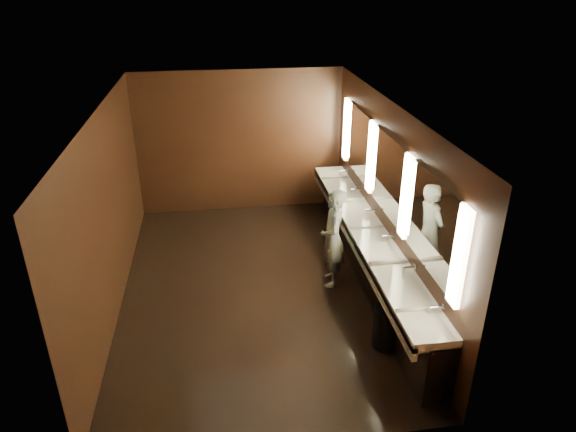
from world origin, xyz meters
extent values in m
plane|color=black|center=(0.00, 0.00, 0.00)|extent=(6.00, 6.00, 0.00)
cube|color=#2D2D2B|center=(0.00, 0.00, 2.80)|extent=(4.00, 6.00, 0.02)
cube|color=black|center=(0.00, 3.00, 1.40)|extent=(4.00, 0.02, 2.80)
cube|color=black|center=(0.00, -3.00, 1.40)|extent=(4.00, 0.02, 2.80)
cube|color=black|center=(-2.00, 0.00, 1.40)|extent=(0.02, 6.00, 2.80)
cube|color=black|center=(2.00, 0.00, 1.40)|extent=(0.02, 6.00, 2.80)
cube|color=black|center=(1.82, 0.00, 0.40)|extent=(0.36, 5.40, 0.81)
cube|color=silver|center=(1.73, 0.00, 0.85)|extent=(0.55, 5.40, 0.12)
cube|color=silver|center=(1.48, 0.00, 0.77)|extent=(0.06, 5.40, 0.18)
cylinder|color=silver|center=(1.91, -2.20, 0.99)|extent=(0.18, 0.04, 0.04)
cylinder|color=silver|center=(1.91, -1.32, 0.99)|extent=(0.18, 0.04, 0.04)
cylinder|color=silver|center=(1.91, -0.44, 0.99)|extent=(0.18, 0.04, 0.04)
cylinder|color=silver|center=(1.91, 0.44, 0.99)|extent=(0.18, 0.04, 0.04)
cylinder|color=silver|center=(1.91, 1.32, 0.99)|extent=(0.18, 0.04, 0.04)
cylinder|color=silver|center=(1.91, 2.20, 0.99)|extent=(0.18, 0.04, 0.04)
cube|color=#FFF4BD|center=(1.97, -2.40, 1.75)|extent=(0.06, 0.22, 1.15)
cube|color=white|center=(1.99, -1.60, 1.75)|extent=(0.03, 1.32, 1.15)
cube|color=#FFF4BD|center=(1.97, -0.80, 1.75)|extent=(0.06, 0.23, 1.15)
cube|color=white|center=(1.99, 0.00, 1.75)|extent=(0.03, 1.32, 1.15)
cube|color=#FFF4BD|center=(1.97, 0.80, 1.75)|extent=(0.06, 0.23, 1.15)
cube|color=white|center=(1.99, 1.60, 1.75)|extent=(0.03, 1.32, 1.15)
cube|color=#FFF4BD|center=(1.97, 2.40, 1.75)|extent=(0.06, 0.22, 1.15)
imported|color=#7F98BD|center=(1.20, -0.03, 0.78)|extent=(0.47, 0.63, 1.57)
cylinder|color=black|center=(1.58, -1.59, 0.28)|extent=(0.42, 0.42, 0.57)
camera|label=1|loc=(-0.47, -6.71, 4.46)|focal=32.00mm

